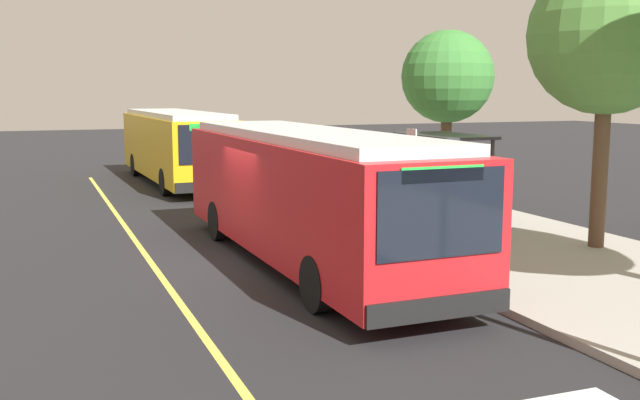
# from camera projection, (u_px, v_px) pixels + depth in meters

# --- Properties ---
(ground_plane) EXTENTS (120.00, 120.00, 0.00)m
(ground_plane) POSITION_uv_depth(u_px,v_px,m) (254.00, 260.00, 16.65)
(ground_plane) COLOR #232326
(sidewalk_curb) EXTENTS (44.00, 6.40, 0.15)m
(sidewalk_curb) POSITION_uv_depth(u_px,v_px,m) (480.00, 238.00, 18.81)
(sidewalk_curb) COLOR #A8A399
(sidewalk_curb) RESTS_ON ground_plane
(lane_stripe_center) EXTENTS (36.00, 0.14, 0.01)m
(lane_stripe_center) POSITION_uv_depth(u_px,v_px,m) (155.00, 268.00, 15.85)
(lane_stripe_center) COLOR #E0D64C
(lane_stripe_center) RESTS_ON ground_plane
(transit_bus_main) EXTENTS (11.13, 2.76, 2.95)m
(transit_bus_main) POSITION_uv_depth(u_px,v_px,m) (307.00, 191.00, 16.06)
(transit_bus_main) COLOR red
(transit_bus_main) RESTS_ON ground_plane
(transit_bus_second) EXTENTS (11.29, 2.86, 2.95)m
(transit_bus_second) POSITION_uv_depth(u_px,v_px,m) (176.00, 144.00, 30.22)
(transit_bus_second) COLOR gold
(transit_bus_second) RESTS_ON ground_plane
(bus_shelter) EXTENTS (2.90, 1.60, 2.48)m
(bus_shelter) POSITION_uv_depth(u_px,v_px,m) (446.00, 160.00, 20.12)
(bus_shelter) COLOR #333338
(bus_shelter) RESTS_ON sidewalk_curb
(waiting_bench) EXTENTS (1.60, 0.48, 0.95)m
(waiting_bench) POSITION_uv_depth(u_px,v_px,m) (444.00, 208.00, 20.06)
(waiting_bench) COLOR brown
(waiting_bench) RESTS_ON sidewalk_curb
(route_sign_post) EXTENTS (0.44, 0.08, 2.80)m
(route_sign_post) POSITION_uv_depth(u_px,v_px,m) (411.00, 171.00, 17.02)
(route_sign_post) COLOR #333338
(route_sign_post) RESTS_ON sidewalk_curb
(pedestrian_commuter) EXTENTS (0.24, 0.40, 1.69)m
(pedestrian_commuter) POSITION_uv_depth(u_px,v_px,m) (352.00, 189.00, 20.28)
(pedestrian_commuter) COLOR #282D47
(pedestrian_commuter) RESTS_ON sidewalk_curb
(street_tree_near_shelter) EXTENTS (3.02, 3.02, 5.60)m
(street_tree_near_shelter) POSITION_uv_depth(u_px,v_px,m) (448.00, 78.00, 24.05)
(street_tree_near_shelter) COLOR brown
(street_tree_near_shelter) RESTS_ON sidewalk_curb
(street_tree_upstreet) EXTENTS (3.60, 3.60, 6.68)m
(street_tree_upstreet) POSITION_uv_depth(u_px,v_px,m) (607.00, 37.00, 16.68)
(street_tree_upstreet) COLOR brown
(street_tree_upstreet) RESTS_ON sidewalk_curb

